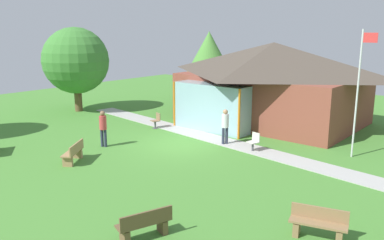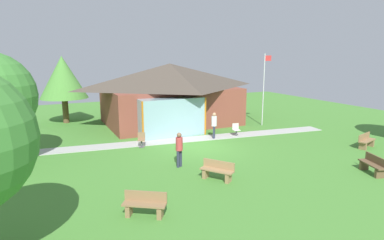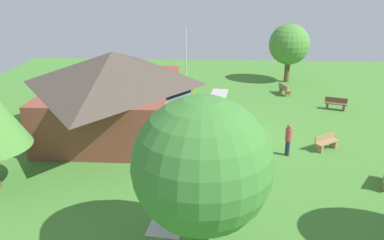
# 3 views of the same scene
# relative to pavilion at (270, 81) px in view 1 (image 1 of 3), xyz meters

# --- Properties ---
(ground_plane) EXTENTS (44.00, 44.00, 0.00)m
(ground_plane) POSITION_rel_pavilion_xyz_m (-0.79, -7.28, -2.46)
(ground_plane) COLOR #478433
(pavilion) EXTENTS (10.81, 8.67, 4.73)m
(pavilion) POSITION_rel_pavilion_xyz_m (0.00, 0.00, 0.00)
(pavilion) COLOR brown
(pavilion) RESTS_ON ground_plane
(footpath) EXTENTS (19.99, 3.63, 0.03)m
(footpath) POSITION_rel_pavilion_xyz_m (-0.79, -5.24, -2.44)
(footpath) COLOR #ADADA8
(footpath) RESTS_ON ground_plane
(flagpole) EXTENTS (0.64, 0.08, 5.49)m
(flagpole) POSITION_rel_pavilion_xyz_m (6.25, -3.72, 0.58)
(flagpole) COLOR silver
(flagpole) RESTS_ON ground_plane
(bench_front_right) EXTENTS (0.90, 1.56, 0.84)m
(bench_front_right) POSITION_rel_pavilion_xyz_m (4.38, -14.43, -2.05)
(bench_front_right) COLOR brown
(bench_front_right) RESTS_ON ground_plane
(bench_lawn_far_right) EXTENTS (1.56, 0.84, 0.84)m
(bench_lawn_far_right) POSITION_rel_pavilion_xyz_m (7.91, -11.43, -2.05)
(bench_lawn_far_right) COLOR olive
(bench_lawn_far_right) RESTS_ON ground_plane
(bench_front_center) EXTENTS (1.22, 1.48, 0.84)m
(bench_front_center) POSITION_rel_pavilion_xyz_m (-2.52, -12.00, -2.05)
(bench_front_center) COLOR #9E7A51
(bench_front_center) RESTS_ON ground_plane
(patio_chair_lawn_spare) EXTENTS (0.52, 0.52, 0.86)m
(patio_chair_lawn_spare) POSITION_rel_pavilion_xyz_m (2.47, -5.79, -2.04)
(patio_chair_lawn_spare) COLOR beige
(patio_chair_lawn_spare) RESTS_ON ground_plane
(patio_chair_west) EXTENTS (0.55, 0.55, 0.86)m
(patio_chair_west) POSITION_rel_pavilion_xyz_m (-4.06, -5.57, -2.04)
(patio_chair_west) COLOR #8C6B4C
(patio_chair_west) RESTS_ON ground_plane
(visitor_on_path) EXTENTS (0.34, 0.34, 1.74)m
(visitor_on_path) POSITION_rel_pavilion_xyz_m (0.80, -5.72, -1.43)
(visitor_on_path) COLOR #2D3347
(visitor_on_path) RESTS_ON ground_plane
(visitor_strolling_lawn) EXTENTS (0.34, 0.34, 1.74)m
(visitor_strolling_lawn) POSITION_rel_pavilion_xyz_m (-3.39, -9.76, -1.43)
(visitor_strolling_lawn) COLOR #2D3347
(visitor_strolling_lawn) RESTS_ON ground_plane
(tree_behind_pavilion_left) EXTENTS (3.69, 3.69, 5.32)m
(tree_behind_pavilion_left) POSITION_rel_pavilion_xyz_m (-7.55, 3.80, 1.18)
(tree_behind_pavilion_left) COLOR brown
(tree_behind_pavilion_left) RESTS_ON ground_plane
(tree_west_hedge) EXTENTS (4.40, 4.40, 5.63)m
(tree_west_hedge) POSITION_rel_pavilion_xyz_m (-11.57, -5.54, 0.96)
(tree_west_hedge) COLOR brown
(tree_west_hedge) RESTS_ON ground_plane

